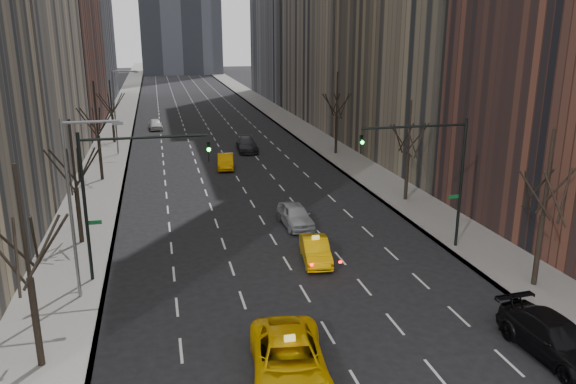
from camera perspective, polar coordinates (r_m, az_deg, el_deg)
sidewalk_left at (r=88.58m, az=-16.68°, el=6.98°), size 4.50×320.00×0.15m
sidewalk_right at (r=90.46m, az=-0.89°, el=7.83°), size 4.50×320.00×0.15m
tree_lw_a at (r=23.89m, az=-24.73°, el=-8.06°), size 3.36×3.50×8.28m
tree_lw_b at (r=37.02m, az=-20.72°, el=0.42°), size 3.36×3.50×7.82m
tree_lw_c at (r=52.50m, az=-18.70°, el=5.34°), size 3.36×3.50×8.74m
tree_lw_d at (r=70.29m, az=-17.44°, el=7.59°), size 3.36×3.50×7.36m
tree_rw_a at (r=31.48m, az=24.43°, el=-2.35°), size 3.36×3.50×8.28m
tree_rw_b at (r=44.73m, az=12.09°, el=3.68°), size 3.36×3.50×7.82m
tree_rw_c at (r=61.15m, az=4.95°, el=7.54°), size 3.36×3.50×8.74m
traffic_mast_left at (r=30.49m, az=-16.99°, el=1.00°), size 6.69×0.39×8.00m
traffic_mast_right at (r=34.36m, az=14.90°, el=2.82°), size 6.69×0.39×8.00m
streetlight_near at (r=28.72m, az=-20.67°, el=0.02°), size 2.83×0.22×9.00m
streetlight_far at (r=63.03m, az=-16.93°, el=8.62°), size 2.83×0.22×9.00m
taxi_suv at (r=22.46m, az=0.12°, el=-16.79°), size 3.63×6.49×1.72m
taxi_sedan at (r=32.99m, az=2.81°, el=-5.94°), size 2.01×4.37×1.39m
silver_sedan_ahead at (r=38.78m, az=0.75°, el=-2.38°), size 2.02×4.61×1.54m
parked_suv_black at (r=26.36m, az=25.49°, el=-13.29°), size 2.65×5.74×1.62m
far_taxi at (r=55.47m, az=-6.36°, el=3.12°), size 1.99×4.44×1.42m
far_suv_grey at (r=63.27m, az=-4.18°, el=4.83°), size 2.39×5.36×1.53m
far_car_white at (r=79.43m, az=-13.31°, el=6.71°), size 1.99×4.31×1.43m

